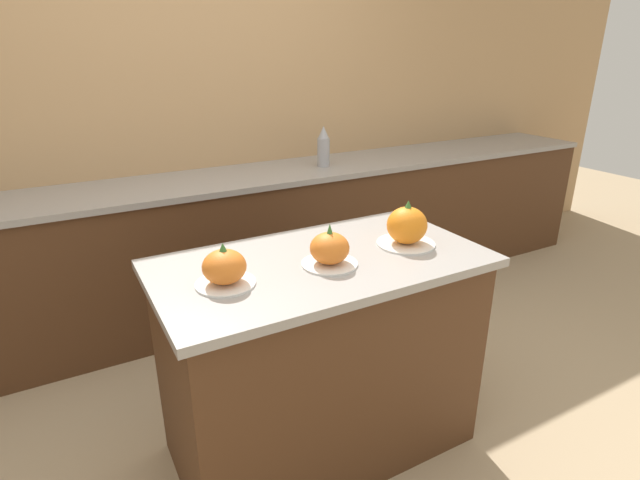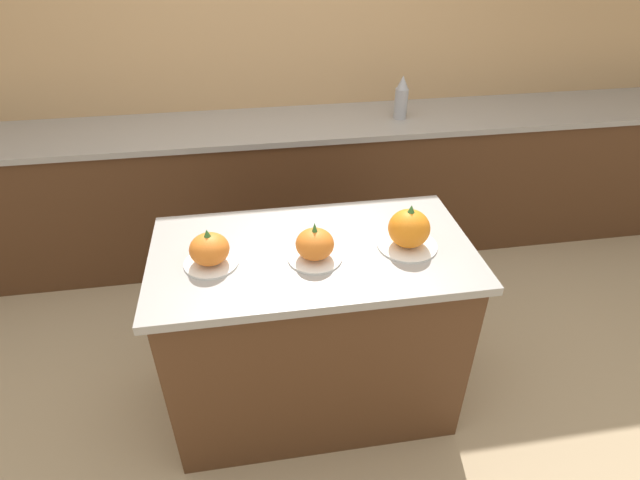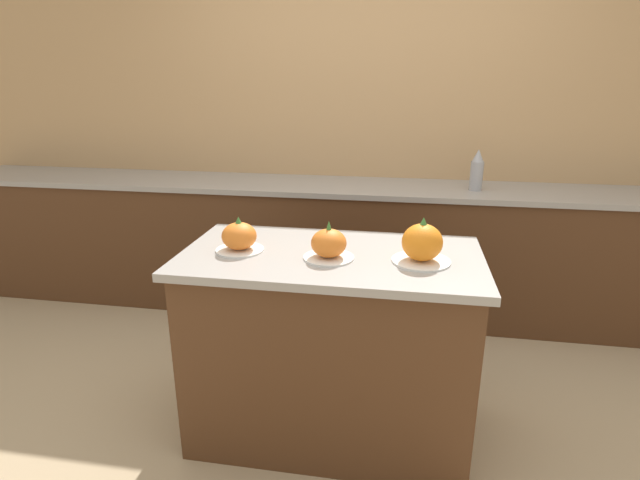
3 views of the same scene
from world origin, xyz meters
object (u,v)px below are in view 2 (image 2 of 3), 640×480
pumpkin_cake_left (210,250)px  bottle_tall (401,98)px  pumpkin_cake_right (409,230)px  pumpkin_cake_center (315,246)px

pumpkin_cake_left → bottle_tall: size_ratio=0.79×
pumpkin_cake_right → pumpkin_cake_center: bearing=-176.3°
pumpkin_cake_center → bottle_tall: bottle_tall is taller
pumpkin_cake_left → bottle_tall: (1.14, 1.34, 0.08)m
pumpkin_cake_center → pumpkin_cake_right: bearing=3.7°
pumpkin_cake_left → pumpkin_cake_center: (0.40, -0.03, -0.00)m
pumpkin_cake_center → bottle_tall: (0.74, 1.37, 0.09)m
pumpkin_cake_center → bottle_tall: bearing=61.4°
pumpkin_cake_center → pumpkin_cake_right: size_ratio=0.88×
pumpkin_cake_center → pumpkin_cake_right: pumpkin_cake_right is taller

